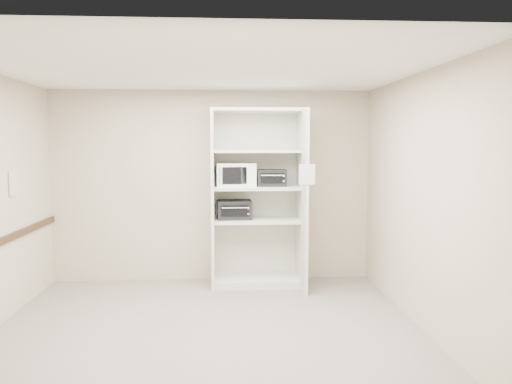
{
  "coord_description": "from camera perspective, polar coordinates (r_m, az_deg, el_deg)",
  "views": [
    {
      "loc": [
        0.2,
        -5.09,
        1.94
      ],
      "look_at": [
        0.59,
        1.29,
        1.33
      ],
      "focal_mm": 35.0,
      "sensor_mm": 36.0,
      "label": 1
    }
  ],
  "objects": [
    {
      "name": "toaster_oven_lower",
      "position": [
        6.87,
        -2.48,
        -2.01
      ],
      "size": [
        0.47,
        0.37,
        0.26
      ],
      "primitive_type": "cube",
      "rotation": [
        0.0,
        0.0,
        0.04
      ],
      "color": "black",
      "rests_on": "shelving_unit"
    },
    {
      "name": "floor",
      "position": [
        5.46,
        -5.53,
        -15.41
      ],
      "size": [
        4.5,
        4.0,
        0.01
      ],
      "primitive_type": "cube",
      "color": "#6A6559",
      "rests_on": "ground"
    },
    {
      "name": "wall_poster",
      "position": [
        6.35,
        -26.01,
        0.84
      ],
      "size": [
        0.01,
        0.21,
        0.29
      ],
      "primitive_type": "cube",
      "color": "silver",
      "rests_on": "wall_left"
    },
    {
      "name": "ceiling",
      "position": [
        5.15,
        -5.81,
        13.89
      ],
      "size": [
        4.5,
        4.0,
        0.01
      ],
      "primitive_type": "cube",
      "color": "white"
    },
    {
      "name": "shelving_unit",
      "position": [
        6.86,
        0.47,
        -1.32
      ],
      "size": [
        1.24,
        0.92,
        2.42
      ],
      "color": "beige",
      "rests_on": "floor"
    },
    {
      "name": "wall_right",
      "position": [
        5.52,
        18.36,
        -0.97
      ],
      "size": [
        0.02,
        4.0,
        2.7
      ],
      "primitive_type": "cube",
      "color": "beige",
      "rests_on": "ground"
    },
    {
      "name": "wall_front",
      "position": [
        3.16,
        -7.07,
        -5.4
      ],
      "size": [
        4.5,
        0.02,
        2.7
      ],
      "primitive_type": "cube",
      "color": "beige",
      "rests_on": "ground"
    },
    {
      "name": "microwave",
      "position": [
        6.85,
        -2.37,
        2.0
      ],
      "size": [
        0.56,
        0.44,
        0.32
      ],
      "primitive_type": "cube",
      "rotation": [
        0.0,
        0.0,
        0.08
      ],
      "color": "white",
      "rests_on": "shelving_unit"
    },
    {
      "name": "paper_sign",
      "position": [
        6.26,
        5.86,
        2.02
      ],
      "size": [
        0.2,
        0.02,
        0.25
      ],
      "primitive_type": "cube",
      "rotation": [
        0.0,
        0.0,
        -0.07
      ],
      "color": "white",
      "rests_on": "shelving_unit"
    },
    {
      "name": "toaster_oven_upper",
      "position": [
        6.87,
        1.82,
        1.64
      ],
      "size": [
        0.4,
        0.31,
        0.23
      ],
      "primitive_type": "cube",
      "rotation": [
        0.0,
        0.0,
        -0.03
      ],
      "color": "black",
      "rests_on": "shelving_unit"
    },
    {
      "name": "wall_back",
      "position": [
        7.12,
        -5.05,
        0.68
      ],
      "size": [
        4.5,
        0.02,
        2.7
      ],
      "primitive_type": "cube",
      "color": "beige",
      "rests_on": "ground"
    }
  ]
}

